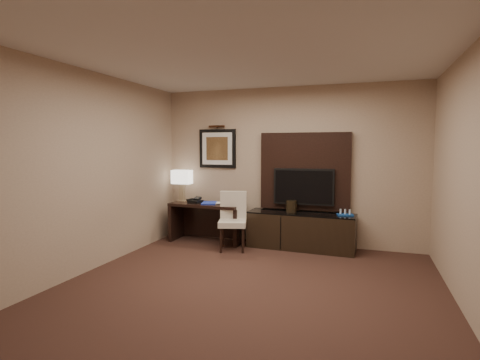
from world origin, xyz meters
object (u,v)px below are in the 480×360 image
at_px(table_lamp, 182,186).
at_px(desk_phone, 195,200).
at_px(tv, 304,187).
at_px(ice_bucket, 291,206).
at_px(minibar_tray, 345,213).
at_px(credenza, 301,231).
at_px(desk, 207,222).
at_px(desk_chair, 233,223).

relative_size(table_lamp, desk_phone, 2.51).
distance_m(tv, ice_bucket, 0.39).
bearing_deg(desk_phone, minibar_tray, 14.74).
bearing_deg(desk_phone, ice_bucket, 16.19).
bearing_deg(ice_bucket, credenza, -3.17).
height_order(tv, ice_bucket, tv).
distance_m(desk, minibar_tray, 2.38).
relative_size(ice_bucket, minibar_tray, 0.80).
relative_size(table_lamp, minibar_tray, 2.20).
height_order(desk, ice_bucket, ice_bucket).
bearing_deg(table_lamp, ice_bucket, -1.03).
xyz_separation_m(credenza, ice_bucket, (-0.17, 0.01, 0.40)).
bearing_deg(minibar_tray, desk, -178.89).
bearing_deg(tv, ice_bucket, -143.57).
relative_size(desk, minibar_tray, 5.25).
height_order(desk_phone, ice_bucket, ice_bucket).
height_order(table_lamp, ice_bucket, table_lamp).
xyz_separation_m(table_lamp, minibar_tray, (2.90, -0.05, -0.31)).
distance_m(desk, desk_phone, 0.45).
relative_size(credenza, table_lamp, 3.24).
xyz_separation_m(credenza, minibar_tray, (0.70, -0.00, 0.34)).
distance_m(tv, minibar_tray, 0.79).
distance_m(tv, table_lamp, 2.22).
bearing_deg(desk, table_lamp, 173.05).
bearing_deg(desk_phone, desk_chair, -9.76).
height_order(desk, desk_chair, desk_chair).
height_order(desk_chair, desk_phone, desk_chair).
xyz_separation_m(desk_phone, minibar_tray, (2.57, 0.09, -0.10)).
distance_m(desk_phone, ice_bucket, 1.71).
bearing_deg(ice_bucket, tv, 36.43).
height_order(ice_bucket, minibar_tray, ice_bucket).
bearing_deg(tv, desk_phone, -172.96).
bearing_deg(minibar_tray, tv, 168.07).
bearing_deg(tv, minibar_tray, -11.93).
bearing_deg(credenza, desk_phone, -174.72).
bearing_deg(table_lamp, desk_phone, -22.72).
bearing_deg(desk_phone, desk, 24.36).
xyz_separation_m(desk, desk_phone, (-0.21, -0.04, 0.40)).
bearing_deg(ice_bucket, table_lamp, 178.97).
distance_m(tv, desk_phone, 1.92).
xyz_separation_m(tv, ice_bucket, (-0.18, -0.13, -0.32)).
distance_m(desk_chair, table_lamp, 1.35).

